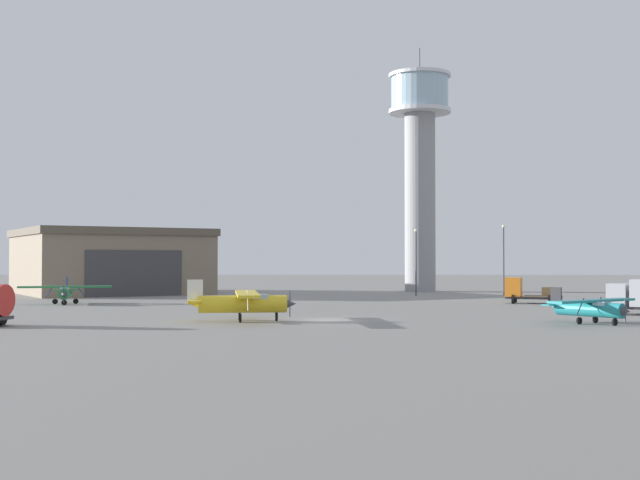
% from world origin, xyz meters
% --- Properties ---
extents(ground_plane, '(400.00, 400.00, 0.00)m').
position_xyz_m(ground_plane, '(0.00, 0.00, 0.00)').
color(ground_plane, gray).
extents(control_tower, '(9.40, 9.40, 37.10)m').
position_xyz_m(control_tower, '(13.08, 60.45, 20.87)').
color(control_tower, gray).
rests_on(control_tower, ground_plane).
extents(hangar, '(32.86, 32.72, 9.07)m').
position_xyz_m(hangar, '(-31.92, 51.97, 4.56)').
color(hangar, '#7A6B56').
rests_on(hangar, ground_plane).
extents(airplane_yellow, '(8.67, 11.07, 3.25)m').
position_xyz_m(airplane_yellow, '(-6.64, -1.18, 1.52)').
color(airplane_yellow, gold).
rests_on(airplane_yellow, ground_plane).
extents(airplane_teal, '(7.87, 7.01, 2.66)m').
position_xyz_m(airplane_teal, '(19.58, -3.06, 1.24)').
color(airplane_teal, teal).
rests_on(airplane_teal, ground_plane).
extents(airplane_green, '(9.73, 7.62, 2.88)m').
position_xyz_m(airplane_green, '(-28.68, 23.35, 1.34)').
color(airplane_green, '#287A42').
rests_on(airplane_green, ground_plane).
extents(truck_flatbed_orange, '(6.36, 4.17, 2.82)m').
position_xyz_m(truck_flatbed_orange, '(21.15, 26.05, 1.35)').
color(truck_flatbed_orange, '#38383D').
rests_on(truck_flatbed_orange, ground_plane).
extents(light_post_north, '(0.44, 0.44, 8.91)m').
position_xyz_m(light_post_north, '(11.06, 45.06, 5.29)').
color(light_post_north, '#38383D').
rests_on(light_post_north, ground_plane).
extents(light_post_centre, '(0.44, 0.44, 9.52)m').
position_xyz_m(light_post_centre, '(23.03, 46.88, 5.61)').
color(light_post_centre, '#38383D').
rests_on(light_post_centre, ground_plane).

